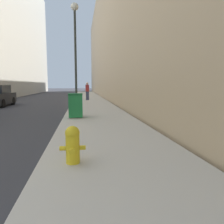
{
  "coord_description": "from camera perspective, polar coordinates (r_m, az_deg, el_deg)",
  "views": [
    {
      "loc": [
        4.37,
        -2.07,
        1.69
      ],
      "look_at": [
        7.39,
        19.72,
        -1.08
      ],
      "focal_mm": 35.0,
      "sensor_mm": 36.0,
      "label": 1
    }
  ],
  "objects": [
    {
      "name": "lamppost",
      "position": [
        15.26,
        -9.58,
        17.91
      ],
      "size": [
        0.5,
        0.5,
        6.81
      ],
      "color": "#2D332D",
      "rests_on": "sidewalk_right"
    },
    {
      "name": "pedestrian_on_sidewalk",
      "position": [
        22.43,
        -6.46,
        5.42
      ],
      "size": [
        0.36,
        0.23,
        1.79
      ],
      "color": "#2D3347",
      "rests_on": "sidewalk_right"
    },
    {
      "name": "trash_bin",
      "position": [
        10.55,
        -9.47,
        1.77
      ],
      "size": [
        0.67,
        0.67,
        1.16
      ],
      "color": "#1E7538",
      "rests_on": "sidewalk_right"
    },
    {
      "name": "sidewalk_right",
      "position": [
        20.15,
        -5.58,
        2.51
      ],
      "size": [
        3.41,
        60.0,
        0.12
      ],
      "color": "#B7B2A8",
      "rests_on": "ground"
    },
    {
      "name": "building_right_stone",
      "position": [
        30.0,
        9.49,
        18.96
      ],
      "size": [
        12.0,
        60.0,
        15.73
      ],
      "color": "tan",
      "rests_on": "ground"
    },
    {
      "name": "fire_hydrant",
      "position": [
        4.47,
        -10.26,
        -8.14
      ],
      "size": [
        0.52,
        0.4,
        0.76
      ],
      "color": "yellow",
      "rests_on": "sidewalk_right"
    }
  ]
}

